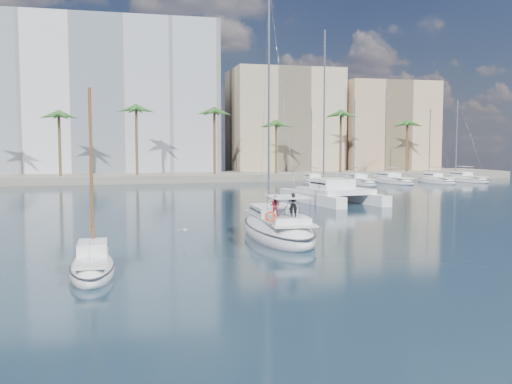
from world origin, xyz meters
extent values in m
plane|color=black|center=(0.00, 0.00, 0.00)|extent=(160.00, 160.00, 0.00)
cube|color=gray|center=(0.00, 61.00, 0.60)|extent=(120.00, 14.00, 1.20)
cube|color=silver|center=(-12.00, 73.00, 14.00)|extent=(42.00, 16.00, 28.00)
cube|color=tan|center=(22.00, 70.00, 10.00)|extent=(20.00, 14.00, 20.00)
cube|color=tan|center=(42.00, 68.00, 9.00)|extent=(18.00, 12.00, 18.00)
cylinder|color=brown|center=(0.00, 57.00, 5.25)|extent=(0.44, 0.44, 10.50)
sphere|color=#2B5E22|center=(0.00, 57.00, 10.50)|extent=(3.60, 3.60, 3.60)
cylinder|color=brown|center=(34.00, 57.00, 5.25)|extent=(0.44, 0.44, 10.50)
sphere|color=#2B5E22|center=(34.00, 57.00, 10.50)|extent=(3.60, 3.60, 3.60)
ellipsoid|color=white|center=(0.98, 1.35, 0.36)|extent=(4.16, 12.01, 2.47)
ellipsoid|color=black|center=(0.98, 1.35, 0.71)|extent=(4.20, 12.12, 0.18)
cube|color=silver|center=(0.97, 1.12, 1.30)|extent=(2.98, 9.00, 0.12)
cube|color=white|center=(1.01, 2.50, 1.66)|extent=(2.67, 3.97, 0.60)
cube|color=black|center=(1.01, 2.50, 1.68)|extent=(2.68, 3.51, 0.14)
cylinder|color=#B7BABF|center=(1.06, 3.87, 9.16)|extent=(0.15, 0.15, 15.59)
cylinder|color=#B7BABF|center=(0.98, 1.47, 2.86)|extent=(0.26, 4.80, 0.11)
cube|color=white|center=(0.89, -1.16, 1.54)|extent=(2.35, 3.04, 0.36)
cube|color=silver|center=(0.89, -1.28, 2.91)|extent=(2.35, 3.04, 0.04)
torus|color=silver|center=(0.86, -2.30, 2.21)|extent=(0.96, 0.09, 0.96)
torus|color=#FF3A0D|center=(-0.61, -2.72, 1.91)|extent=(0.64, 0.22, 0.64)
imported|color=black|center=(0.97, -2.08, 2.47)|extent=(0.64, 0.52, 1.51)
imported|color=#AE1A32|center=(0.10, -1.14, 2.36)|extent=(0.79, 0.75, 1.28)
ellipsoid|color=white|center=(-10.58, -7.01, 0.22)|extent=(2.07, 6.51, 1.53)
ellipsoid|color=black|center=(-10.58, -7.01, 0.44)|extent=(2.09, 6.57, 0.18)
cube|color=silver|center=(-10.58, -7.13, 0.80)|extent=(1.47, 4.88, 0.12)
cube|color=white|center=(-10.58, -6.38, 1.16)|extent=(1.38, 2.13, 0.60)
cube|color=black|center=(-10.58, -6.38, 1.18)|extent=(1.40, 1.88, 0.14)
cylinder|color=brown|center=(-10.57, -5.63, 4.88)|extent=(0.15, 0.15, 8.03)
cylinder|color=brown|center=(-10.58, -6.95, 2.36)|extent=(0.12, 2.62, 0.11)
cube|color=white|center=(10.32, 21.20, 0.55)|extent=(2.99, 12.61, 1.10)
cube|color=white|center=(15.35, 21.93, 0.55)|extent=(2.99, 12.61, 1.10)
cube|color=white|center=(12.92, 20.94, 1.30)|extent=(6.62, 7.66, 0.50)
cube|color=white|center=(12.83, 21.56, 2.00)|extent=(3.96, 4.23, 1.00)
cube|color=black|center=(12.83, 21.56, 2.05)|extent=(3.91, 3.73, 0.18)
cylinder|color=#B7BABF|center=(12.56, 23.43, 9.88)|extent=(0.18, 0.18, 16.76)
ellipsoid|color=silver|center=(-5.28, 0.44, 0.81)|extent=(0.22, 0.41, 0.20)
sphere|color=silver|center=(-5.28, 0.64, 0.83)|extent=(0.11, 0.11, 0.11)
cube|color=gray|center=(-5.57, 0.44, 0.84)|extent=(0.48, 0.17, 0.11)
cube|color=gray|center=(-4.98, 0.44, 0.84)|extent=(0.48, 0.17, 0.11)
camera|label=1|loc=(-9.47, -34.73, 6.17)|focal=40.00mm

